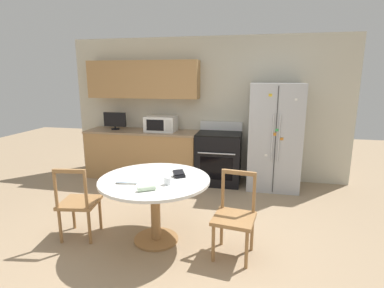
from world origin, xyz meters
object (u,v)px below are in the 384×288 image
Objects in this scene: dining_chair_left at (78,203)px; candle_glass at (168,181)px; refrigerator at (274,137)px; oven_range at (219,157)px; wallet at (179,174)px; countertop_tv at (115,120)px; microwave at (161,124)px; dining_chair_right at (234,217)px.

dining_chair_left is 1.17m from candle_glass.
refrigerator is 22.11× the size of candle_glass.
wallet is at bearing -96.04° from oven_range.
candle_glass is at bearing -10.23° from dining_chair_left.
countertop_tv is 2.48m from dining_chair_left.
countertop_tv is 0.48× the size of dining_chair_left.
oven_range is at bearing 178.33° from refrigerator.
microwave is at bearing 177.68° from refrigerator.
refrigerator is at bearing -1.49° from countertop_tv.
countertop_tv is at bearing -34.99° from dining_chair_right.
countertop_tv is 2.55× the size of wallet.
dining_chair_right reaches higher than candle_glass.
countertop_tv is 5.39× the size of candle_glass.
countertop_tv is at bearing 96.67° from dining_chair_left.
countertop_tv reaches higher than dining_chair_right.
oven_range is 2.10m from countertop_tv.
oven_range is 1.20× the size of dining_chair_left.
dining_chair_left reaches higher than wallet.
oven_range is 2.33m from candle_glass.
refrigerator is 10.48× the size of wallet.
candle_glass is at bearing 12.03° from dining_chair_right.
refrigerator reaches higher than wallet.
countertop_tv is at bearing 131.03° from wallet.
dining_chair_right is at bearing -102.61° from refrigerator.
oven_range is (-0.94, 0.03, -0.43)m from refrigerator.
dining_chair_left is at bearing -168.29° from wallet.
oven_range reaches higher than dining_chair_right.
refrigerator is 2.04m from microwave.
candle_glass is at bearing -53.27° from countertop_tv.
dining_chair_right is at bearing -8.01° from dining_chair_left.
microwave is (-2.03, 0.08, 0.15)m from refrigerator.
dining_chair_right is at bearing -18.41° from wallet.
countertop_tv is at bearing 126.73° from candle_glass.
dining_chair_left is 5.28× the size of wallet.
dining_chair_right is 1.00× the size of dining_chair_left.
candle_glass is (-0.27, -2.29, 0.33)m from oven_range.
wallet is at bearing -10.49° from dining_chair_right.
oven_range is 1.20× the size of dining_chair_right.
dining_chair_right is 5.28× the size of wallet.
oven_range is at bearing 83.32° from candle_glass.
candle_glass is at bearing -70.61° from microwave.
oven_range is at bearing -2.89° from microwave.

